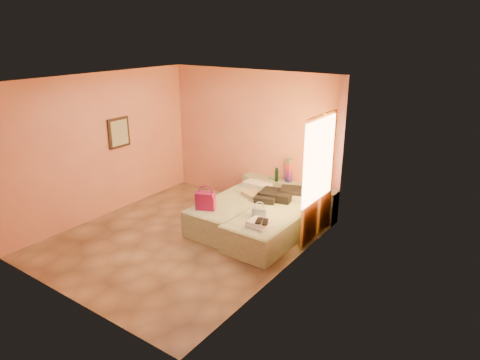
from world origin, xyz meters
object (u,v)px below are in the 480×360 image
object	(u,v)px
bed_left	(235,212)
green_book	(308,186)
water_bottle	(277,175)
headboard_ledge	(288,198)
flower_vase	(319,183)
blue_handbag	(259,212)
magenta_handbag	(206,201)
bed_right	(273,225)
towel_stack	(259,224)

from	to	relation	value
bed_left	green_book	bearing A→B (deg)	48.06
green_book	water_bottle	bearing A→B (deg)	-175.22
headboard_ledge	flower_vase	size ratio (longest dim) A/B	8.49
bed_left	blue_handbag	size ratio (longest dim) A/B	8.16
headboard_ledge	magenta_handbag	distance (m)	1.89
bed_right	magenta_handbag	xyz separation A→B (m)	(-1.08, -0.56, 0.41)
headboard_ledge	blue_handbag	world-z (taller)	blue_handbag
blue_handbag	magenta_handbag	bearing A→B (deg)	172.52
headboard_ledge	towel_stack	bearing A→B (deg)	-75.87
bed_left	water_bottle	world-z (taller)	water_bottle
magenta_handbag	blue_handbag	world-z (taller)	magenta_handbag
towel_stack	magenta_handbag	bearing A→B (deg)	176.18
magenta_handbag	green_book	bearing A→B (deg)	32.60
bed_left	flower_vase	distance (m)	1.71
headboard_ledge	blue_handbag	xyz separation A→B (m)	(0.23, -1.44, 0.25)
bed_left	water_bottle	xyz separation A→B (m)	(0.32, 0.98, 0.54)
green_book	flower_vase	size ratio (longest dim) A/B	0.75
headboard_ledge	bed_right	world-z (taller)	headboard_ledge
magenta_handbag	towel_stack	size ratio (longest dim) A/B	0.97
headboard_ledge	bed_left	distance (m)	1.19
green_book	headboard_ledge	bearing A→B (deg)	-179.86
bed_left	water_bottle	size ratio (longest dim) A/B	7.40
green_book	towel_stack	size ratio (longest dim) A/B	0.51
bed_right	flower_vase	world-z (taller)	flower_vase
bed_left	water_bottle	distance (m)	1.16
bed_right	flower_vase	bearing A→B (deg)	75.75
blue_handbag	green_book	bearing A→B (deg)	59.54
bed_left	blue_handbag	xyz separation A→B (m)	(0.79, -0.39, 0.33)
magenta_handbag	towel_stack	bearing A→B (deg)	-27.57
water_bottle	towel_stack	xyz separation A→B (m)	(0.69, -1.72, -0.24)
flower_vase	bed_left	bearing A→B (deg)	-138.01
magenta_handbag	flower_vase	bearing A→B (deg)	27.84
headboard_ledge	magenta_handbag	xyz separation A→B (m)	(-0.74, -1.71, 0.33)
bed_right	towel_stack	bearing A→B (deg)	-80.14
bed_left	towel_stack	bearing A→B (deg)	-35.95
bed_right	blue_handbag	xyz separation A→B (m)	(-0.11, -0.29, 0.33)
magenta_handbag	bed_right	bearing A→B (deg)	3.73
bed_left	green_book	world-z (taller)	green_book
bed_left	magenta_handbag	size ratio (longest dim) A/B	5.88
water_bottle	green_book	size ratio (longest dim) A/B	1.50
magenta_handbag	blue_handbag	bearing A→B (deg)	-8.32
bed_left	magenta_handbag	xyz separation A→B (m)	(-0.18, -0.66, 0.41)
green_book	towel_stack	distance (m)	1.83
bed_left	magenta_handbag	world-z (taller)	magenta_handbag
bed_left	bed_right	xyz separation A→B (m)	(0.90, -0.10, 0.00)
headboard_ledge	blue_handbag	bearing A→B (deg)	-81.00
blue_handbag	water_bottle	bearing A→B (deg)	85.91
headboard_ledge	bed_left	bearing A→B (deg)	-117.98
headboard_ledge	flower_vase	bearing A→B (deg)	3.22
water_bottle	green_book	xyz separation A→B (m)	(0.66, 0.11, -0.12)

